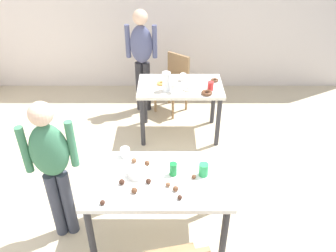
{
  "coord_description": "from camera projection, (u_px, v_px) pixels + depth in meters",
  "views": [
    {
      "loc": [
        0.03,
        -2.33,
        2.77
      ],
      "look_at": [
        0.02,
        0.49,
        0.9
      ],
      "focal_mm": 36.78,
      "sensor_mm": 36.0,
      "label": 1
    }
  ],
  "objects": [
    {
      "name": "cake_ball_6",
      "position": [
        195.0,
        177.0,
        2.96
      ],
      "size": [
        0.04,
        0.04,
        0.04
      ],
      "primitive_type": "sphere",
      "color": "brown",
      "rests_on": "dining_table_near"
    },
    {
      "name": "cake_ball_8",
      "position": [
        135.0,
        190.0,
        2.81
      ],
      "size": [
        0.05,
        0.05,
        0.05
      ],
      "primitive_type": "sphere",
      "color": "brown",
      "rests_on": "dining_table_near"
    },
    {
      "name": "cake_ball_3",
      "position": [
        135.0,
        160.0,
        3.13
      ],
      "size": [
        0.05,
        0.05,
        0.05
      ],
      "primitive_type": "sphere",
      "color": "brown",
      "rests_on": "dining_table_near"
    },
    {
      "name": "cake_ball_0",
      "position": [
        169.0,
        185.0,
        2.87
      ],
      "size": [
        0.04,
        0.04,
        0.04
      ],
      "primitive_type": "sphere",
      "color": "brown",
      "rests_on": "dining_table_near"
    },
    {
      "name": "chair_far_table",
      "position": [
        176.0,
        80.0,
        5.16
      ],
      "size": [
        0.56,
        0.56,
        0.87
      ],
      "color": "olive",
      "rests_on": "ground_plane"
    },
    {
      "name": "donut_far_0",
      "position": [
        163.0,
        83.0,
        4.46
      ],
      "size": [
        0.11,
        0.11,
        0.03
      ],
      "primitive_type": "torus",
      "color": "gold",
      "rests_on": "dining_table_far"
    },
    {
      "name": "soda_can",
      "position": [
        174.0,
        169.0,
        2.98
      ],
      "size": [
        0.07,
        0.07,
        0.12
      ],
      "primitive_type": "cylinder",
      "color": "#198438",
      "rests_on": "dining_table_near"
    },
    {
      "name": "dining_table_near",
      "position": [
        159.0,
        186.0,
        3.03
      ],
      "size": [
        1.25,
        0.75,
        0.75
      ],
      "color": "white",
      "rests_on": "ground_plane"
    },
    {
      "name": "cake_ball_2",
      "position": [
        104.0,
        202.0,
        2.71
      ],
      "size": [
        0.04,
        0.04,
        0.04
      ],
      "primitive_type": "sphere",
      "color": "#3D2319",
      "rests_on": "dining_table_near"
    },
    {
      "name": "cup_far_0",
      "position": [
        174.0,
        88.0,
        4.25
      ],
      "size": [
        0.08,
        0.08,
        0.12
      ],
      "primitive_type": "cylinder",
      "color": "white",
      "rests_on": "dining_table_far"
    },
    {
      "name": "person_girl_near",
      "position": [
        54.0,
        162.0,
        2.95
      ],
      "size": [
        0.45,
        0.26,
        1.47
      ],
      "color": "#383D4C",
      "rests_on": "ground_plane"
    },
    {
      "name": "wall_back",
      "position": [
        167.0,
        10.0,
        5.42
      ],
      "size": [
        6.4,
        0.1,
        2.6
      ],
      "primitive_type": "cube",
      "color": "silver",
      "rests_on": "ground_plane"
    },
    {
      "name": "cake_ball_9",
      "position": [
        177.0,
        189.0,
        2.83
      ],
      "size": [
        0.05,
        0.05,
        0.05
      ],
      "primitive_type": "sphere",
      "color": "brown",
      "rests_on": "dining_table_near"
    },
    {
      "name": "cake_ball_7",
      "position": [
        150.0,
        181.0,
        2.91
      ],
      "size": [
        0.05,
        0.05,
        0.05
      ],
      "primitive_type": "sphere",
      "color": "#3D2319",
      "rests_on": "dining_table_near"
    },
    {
      "name": "cake_ball_4",
      "position": [
        181.0,
        197.0,
        2.75
      ],
      "size": [
        0.04,
        0.04,
        0.04
      ],
      "primitive_type": "sphere",
      "color": "#3D2319",
      "rests_on": "dining_table_near"
    },
    {
      "name": "cup_near_1",
      "position": [
        205.0,
        170.0,
        2.97
      ],
      "size": [
        0.08,
        0.08,
        0.12
      ],
      "primitive_type": "cylinder",
      "color": "green",
      "rests_on": "dining_table_near"
    },
    {
      "name": "cup_far_2",
      "position": [
        185.0,
        77.0,
        4.54
      ],
      "size": [
        0.08,
        0.08,
        0.1
      ],
      "primitive_type": "cylinder",
      "color": "white",
      "rests_on": "dining_table_far"
    },
    {
      "name": "cup_near_0",
      "position": [
        126.0,
        152.0,
        3.2
      ],
      "size": [
        0.09,
        0.09,
        0.09
      ],
      "primitive_type": "cylinder",
      "color": "white",
      "rests_on": "dining_table_near"
    },
    {
      "name": "donut_far_2",
      "position": [
        189.0,
        89.0,
        4.33
      ],
      "size": [
        0.11,
        0.11,
        0.03
      ],
      "primitive_type": "torus",
      "color": "white",
      "rests_on": "dining_table_far"
    },
    {
      "name": "fork_near",
      "position": [
        154.0,
        200.0,
        2.75
      ],
      "size": [
        0.17,
        0.02,
        0.01
      ],
      "primitive_type": "cube",
      "color": "silver",
      "rests_on": "dining_table_near"
    },
    {
      "name": "cake_ball_1",
      "position": [
        123.0,
        182.0,
        2.9
      ],
      "size": [
        0.05,
        0.05,
        0.05
      ],
      "primitive_type": "sphere",
      "color": "#3D2319",
      "rests_on": "dining_table_near"
    },
    {
      "name": "person_adult_far",
      "position": [
        143.0,
        53.0,
        4.92
      ],
      "size": [
        0.45,
        0.21,
        1.54
      ],
      "color": "#28282D",
      "rests_on": "ground_plane"
    },
    {
      "name": "donut_far_3",
      "position": [
        216.0,
        80.0,
        4.54
      ],
      "size": [
        0.1,
        0.1,
        0.03
      ],
      "primitive_type": "torus",
      "color": "brown",
      "rests_on": "dining_table_far"
    },
    {
      "name": "cake_ball_5",
      "position": [
        148.0,
        163.0,
        3.1
      ],
      "size": [
        0.05,
        0.05,
        0.05
      ],
      "primitive_type": "sphere",
      "color": "brown",
      "rests_on": "dining_table_near"
    },
    {
      "name": "pitcher_far",
      "position": [
        168.0,
        82.0,
        4.26
      ],
      "size": [
        0.11,
        0.11,
        0.25
      ],
      "primitive_type": "cylinder",
      "color": "white",
      "rests_on": "dining_table_far"
    },
    {
      "name": "cup_far_1",
      "position": [
        212.0,
        86.0,
        4.31
      ],
      "size": [
        0.08,
        0.08,
        0.11
      ],
      "primitive_type": "cylinder",
      "color": "red",
      "rests_on": "dining_table_far"
    },
    {
      "name": "dining_table_far",
      "position": [
        181.0,
        93.0,
        4.52
      ],
      "size": [
        1.1,
        0.67,
        0.75
      ],
      "color": "silver",
      "rests_on": "ground_plane"
    },
    {
      "name": "mixing_bowl",
      "position": [
        139.0,
        172.0,
        2.99
      ],
      "size": [
        0.18,
        0.18,
        0.06
      ],
      "primitive_type": "cylinder",
      "color": "white",
      "rests_on": "dining_table_near"
    },
    {
      "name": "donut_far_1",
      "position": [
        208.0,
        93.0,
        4.23
      ],
      "size": [
        0.14,
        0.14,
        0.04
      ],
      "primitive_type": "torus",
      "color": "brown",
      "rests_on": "dining_table_far"
    },
    {
      "name": "ground_plane",
      "position": [
        166.0,
        227.0,
        3.47
      ],
      "size": [
        6.4,
        6.4,
        0.0
      ],
      "primitive_type": "plane",
      "color": "beige"
    }
  ]
}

